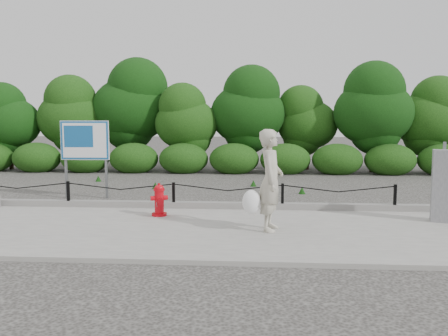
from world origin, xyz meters
TOP-DOWN VIEW (x-y plane):
  - ground at (0.00, 0.00)m, footprint 90.00×90.00m
  - sidewalk at (0.00, -2.00)m, footprint 14.00×4.00m
  - curb at (0.00, 0.05)m, footprint 14.00×0.22m
  - chain_barrier at (0.00, 0.00)m, footprint 10.06×0.06m
  - treeline at (0.28, 8.98)m, footprint 20.00×3.64m
  - fire_hydrant at (-0.15, -0.87)m, footprint 0.42×0.42m
  - pedestrian at (2.15, -2.04)m, footprint 0.79×0.74m
  - utility_cabinet at (5.70, -1.05)m, footprint 0.61×0.46m
  - advertising_sign at (-2.67, 1.61)m, footprint 1.30×0.14m

SIDE VIEW (x-z plane):
  - ground at x=0.00m, z-range 0.00..0.00m
  - sidewalk at x=0.00m, z-range 0.00..0.08m
  - curb at x=0.00m, z-range 0.08..0.22m
  - fire_hydrant at x=-0.15m, z-range 0.06..0.76m
  - chain_barrier at x=0.00m, z-range 0.16..0.76m
  - utility_cabinet at x=5.70m, z-range 0.01..1.60m
  - pedestrian at x=2.15m, z-range 0.05..1.93m
  - advertising_sign at x=-2.67m, z-range 0.43..2.51m
  - treeline at x=0.28m, z-range 0.11..4.70m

